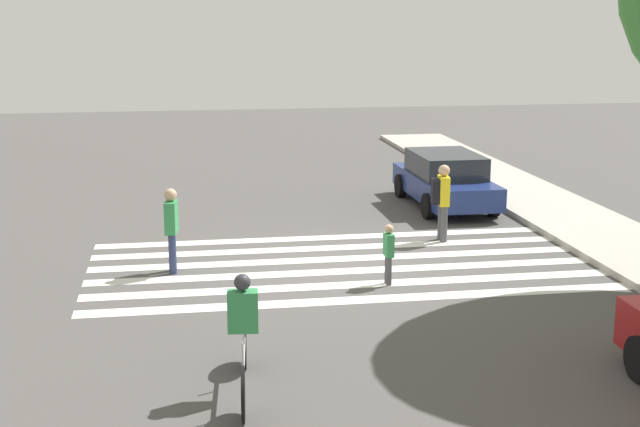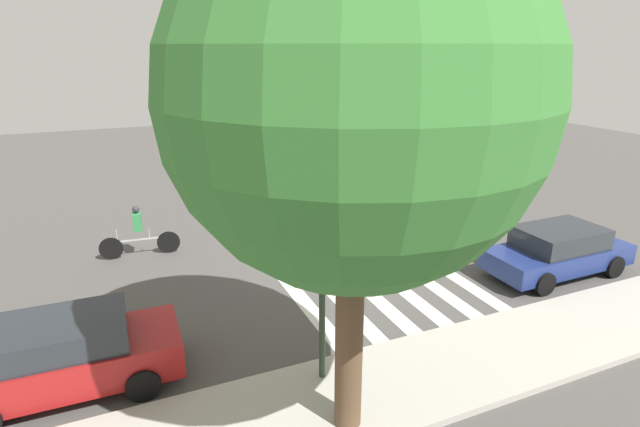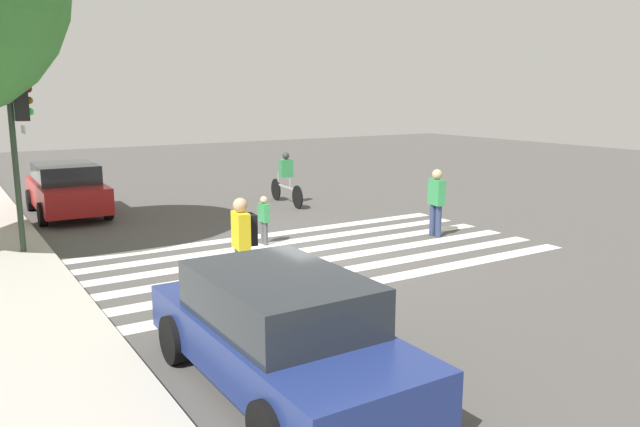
% 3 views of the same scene
% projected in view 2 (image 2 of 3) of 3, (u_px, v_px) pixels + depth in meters
% --- Properties ---
extents(ground_plane, '(60.00, 60.00, 0.00)m').
position_uv_depth(ground_plane, '(342.00, 254.00, 15.83)').
color(ground_plane, '#4C4947').
extents(sidewalk_curb, '(36.00, 2.50, 0.14)m').
position_uv_depth(sidewalk_curb, '(473.00, 361.00, 10.37)').
color(sidewalk_curb, '#ADA89E').
rests_on(sidewalk_curb, ground_plane).
extents(crosswalk_stripes, '(4.92, 10.00, 0.01)m').
position_uv_depth(crosswalk_stripes, '(342.00, 254.00, 15.82)').
color(crosswalk_stripes, silver).
rests_on(crosswalk_stripes, ground_plane).
extents(traffic_light, '(0.60, 0.50, 3.94)m').
position_uv_depth(traffic_light, '(319.00, 250.00, 9.07)').
color(traffic_light, '#283828').
rests_on(traffic_light, ground_plane).
extents(street_tree, '(5.41, 5.41, 8.32)m').
position_uv_depth(street_tree, '(354.00, 99.00, 6.85)').
color(street_tree, brown).
rests_on(street_tree, ground_plane).
extents(pedestrian_adult_tall_backpack, '(0.49, 0.27, 1.67)m').
position_uv_depth(pedestrian_adult_tall_backpack, '(304.00, 198.00, 18.43)').
color(pedestrian_adult_tall_backpack, navy).
rests_on(pedestrian_adult_tall_backpack, ground_plane).
extents(pedestrian_child_with_backpack, '(0.32, 0.17, 1.15)m').
position_uv_depth(pedestrian_child_with_backpack, '(308.00, 249.00, 14.53)').
color(pedestrian_child_with_backpack, '#4C4C51').
rests_on(pedestrian_child_with_backpack, ground_plane).
extents(pedestrian_adult_yellow_jacket, '(0.50, 0.43, 1.71)m').
position_uv_depth(pedestrian_adult_yellow_jacket, '(433.00, 246.00, 13.88)').
color(pedestrian_adult_yellow_jacket, '#4C4C51').
rests_on(pedestrian_adult_yellow_jacket, ground_plane).
extents(cyclist_near_curb, '(2.41, 0.42, 1.65)m').
position_uv_depth(cyclist_near_curb, '(138.00, 230.00, 15.43)').
color(cyclist_near_curb, black).
rests_on(cyclist_near_curb, ground_plane).
extents(car_parked_silver_sedan, '(4.32, 1.90, 1.41)m').
position_uv_depth(car_parked_silver_sedan, '(558.00, 250.00, 14.27)').
color(car_parked_silver_sedan, navy).
rests_on(car_parked_silver_sedan, ground_plane).
extents(car_parked_dark_suv, '(4.19, 1.94, 1.49)m').
position_uv_depth(car_parked_dark_suv, '(65.00, 355.00, 9.39)').
color(car_parked_dark_suv, maroon).
rests_on(car_parked_dark_suv, ground_plane).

